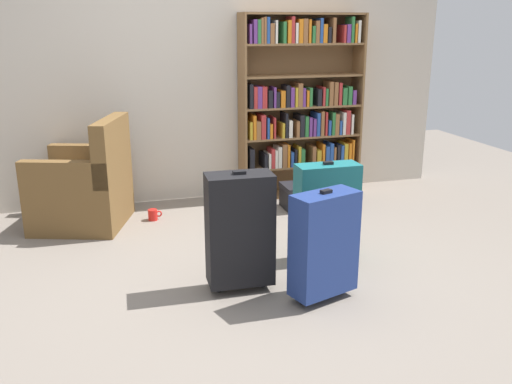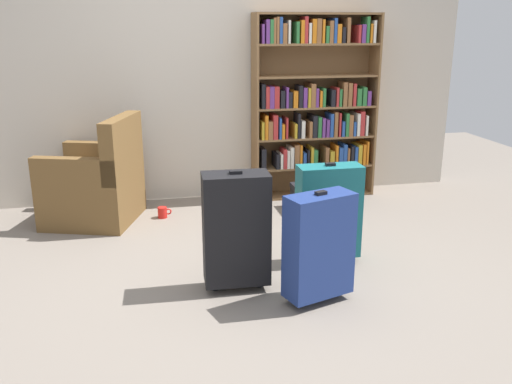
# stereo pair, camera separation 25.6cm
# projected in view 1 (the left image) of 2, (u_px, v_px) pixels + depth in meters

# --- Properties ---
(ground_plane) EXTENTS (8.63, 8.63, 0.00)m
(ground_plane) POSITION_uv_depth(u_px,v_px,m) (249.00, 275.00, 3.72)
(ground_plane) COLOR slate
(back_wall) EXTENTS (4.93, 0.10, 2.60)m
(back_wall) POSITION_uv_depth(u_px,v_px,m) (194.00, 60.00, 5.07)
(back_wall) COLOR beige
(back_wall) RESTS_ON ground
(bookshelf) EXTENTS (1.18, 0.28, 1.72)m
(bookshelf) POSITION_uv_depth(u_px,v_px,m) (300.00, 104.00, 5.26)
(bookshelf) COLOR brown
(bookshelf) RESTS_ON ground
(armchair) EXTENTS (0.89, 0.89, 0.90)m
(armchair) POSITION_uv_depth(u_px,v_px,m) (85.00, 188.00, 4.58)
(armchair) COLOR brown
(armchair) RESTS_ON ground
(mug) EXTENTS (0.12, 0.08, 0.10)m
(mug) POSITION_uv_depth(u_px,v_px,m) (153.00, 215.00, 4.75)
(mug) COLOR red
(mug) RESTS_ON ground
(storage_box) EXTENTS (0.50, 0.30, 0.22)m
(storage_box) POSITION_uv_depth(u_px,v_px,m) (310.00, 195.00, 5.07)
(storage_box) COLOR black
(storage_box) RESTS_ON ground
(suitcase_navy_blue) EXTENTS (0.45, 0.30, 0.70)m
(suitcase_navy_blue) POSITION_uv_depth(u_px,v_px,m) (324.00, 244.00, 3.30)
(suitcase_navy_blue) COLOR navy
(suitcase_navy_blue) RESTS_ON ground
(suitcase_black) EXTENTS (0.42, 0.23, 0.78)m
(suitcase_black) POSITION_uv_depth(u_px,v_px,m) (240.00, 229.00, 3.42)
(suitcase_black) COLOR black
(suitcase_black) RESTS_ON ground
(suitcase_teal) EXTENTS (0.44, 0.19, 0.72)m
(suitcase_teal) POSITION_uv_depth(u_px,v_px,m) (326.00, 210.00, 3.87)
(suitcase_teal) COLOR #19666B
(suitcase_teal) RESTS_ON ground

